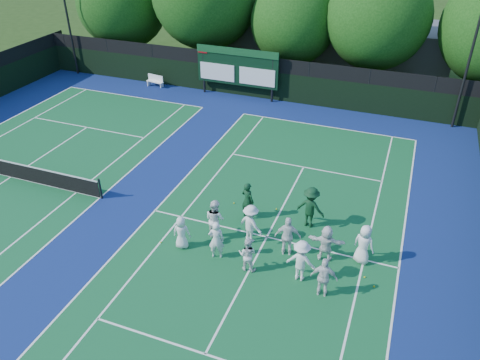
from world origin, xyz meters
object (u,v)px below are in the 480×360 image
(tennis_net, at_px, (9,169))
(coach_left, at_px, (248,200))
(bench, at_px, (155,80))
(scoreboard, at_px, (237,67))

(tennis_net, xyz_separation_m, coach_left, (12.71, 1.09, 0.41))
(coach_left, bearing_deg, tennis_net, 26.28)
(tennis_net, relative_size, bench, 7.88)
(scoreboard, height_order, bench, scoreboard)
(tennis_net, bearing_deg, bench, 88.34)
(tennis_net, height_order, bench, tennis_net)
(scoreboard, xyz_separation_m, tennis_net, (-6.99, -14.59, -1.70))
(scoreboard, bearing_deg, tennis_net, -115.60)
(coach_left, bearing_deg, bench, -25.81)
(tennis_net, xyz_separation_m, bench, (0.42, 14.36, -0.02))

